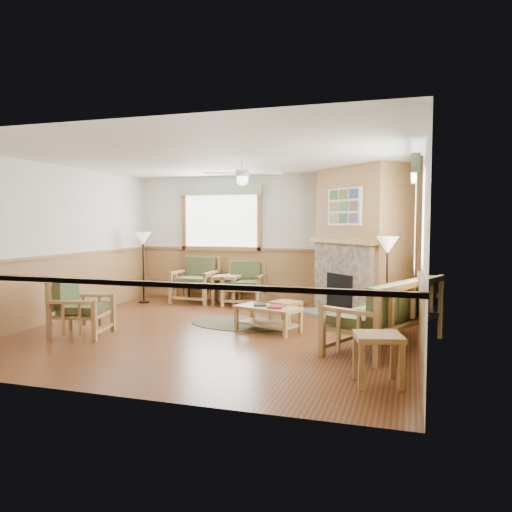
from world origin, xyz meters
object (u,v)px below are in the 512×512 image
(end_table_chairs, at_px, (227,290))
(coffee_table, at_px, (268,319))
(armchair_back_left, at_px, (195,280))
(armchair_left, at_px, (82,308))
(end_table_sofa, at_px, (378,359))
(footstool, at_px, (286,312))
(floor_lamp_right, at_px, (387,284))
(sofa, at_px, (386,313))
(armchair_back_right, at_px, (244,283))
(floor_lamp_left, at_px, (143,267))

(end_table_chairs, bearing_deg, coffee_table, -55.87)
(armchair_back_left, relative_size, armchair_left, 1.14)
(end_table_chairs, bearing_deg, end_table_sofa, -52.47)
(coffee_table, bearing_deg, armchair_left, -138.45)
(armchair_back_left, bearing_deg, footstool, -32.92)
(end_table_sofa, relative_size, floor_lamp_right, 0.36)
(footstool, bearing_deg, armchair_left, -146.56)
(armchair_left, distance_m, end_table_sofa, 4.53)
(armchair_back_left, xyz_separation_m, armchair_left, (-0.33, -3.41, -0.06))
(armchair_left, relative_size, end_table_sofa, 1.55)
(coffee_table, distance_m, end_table_sofa, 2.76)
(coffee_table, xyz_separation_m, floor_lamp_right, (1.76, 0.60, 0.55))
(sofa, bearing_deg, end_table_chairs, -104.94)
(sofa, distance_m, armchair_back_right, 4.07)
(armchair_back_right, relative_size, end_table_chairs, 1.49)
(armchair_left, distance_m, end_table_chairs, 3.54)
(end_table_chairs, bearing_deg, armchair_left, -107.44)
(armchair_back_left, distance_m, floor_lamp_right, 4.41)
(sofa, height_order, armchair_back_right, sofa)
(sofa, relative_size, coffee_table, 2.05)
(footstool, bearing_deg, armchair_back_right, 128.98)
(sofa, height_order, coffee_table, sofa)
(armchair_back_right, xyz_separation_m, floor_lamp_right, (2.96, -1.73, 0.31))
(sofa, relative_size, floor_lamp_left, 1.36)
(end_table_sofa, height_order, floor_lamp_left, floor_lamp_left)
(sofa, height_order, armchair_left, sofa)
(sofa, height_order, armchair_back_left, armchair_back_left)
(armchair_back_right, xyz_separation_m, floor_lamp_left, (-2.10, -0.41, 0.31))
(coffee_table, bearing_deg, armchair_back_left, 153.51)
(end_table_sofa, distance_m, floor_lamp_right, 2.72)
(footstool, bearing_deg, sofa, -33.87)
(floor_lamp_left, bearing_deg, footstool, -19.38)
(end_table_sofa, bearing_deg, armchair_back_left, 132.81)
(end_table_chairs, xyz_separation_m, floor_lamp_right, (3.32, -1.69, 0.45))
(armchair_left, bearing_deg, end_table_sofa, -114.18)
(armchair_left, bearing_deg, armchair_back_left, -16.96)
(coffee_table, distance_m, floor_lamp_right, 1.94)
(end_table_sofa, bearing_deg, floor_lamp_right, 90.88)
(end_table_chairs, relative_size, footstool, 1.38)
(coffee_table, xyz_separation_m, footstool, (0.11, 0.72, -0.01))
(armchair_back_left, xyz_separation_m, armchair_back_right, (1.09, 0.00, -0.04))
(sofa, bearing_deg, end_table_sofa, 23.97)
(sofa, bearing_deg, floor_lamp_right, -153.72)
(sofa, bearing_deg, armchair_back_left, -99.96)
(sofa, xyz_separation_m, armchair_back_left, (-4.09, 2.75, 0.01))
(end_table_sofa, height_order, footstool, end_table_sofa)
(armchair_left, bearing_deg, coffee_table, -78.96)
(sofa, bearing_deg, coffee_table, -79.10)
(end_table_chairs, xyz_separation_m, end_table_sofa, (3.36, -4.37, -0.03))
(footstool, height_order, floor_lamp_right, floor_lamp_right)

